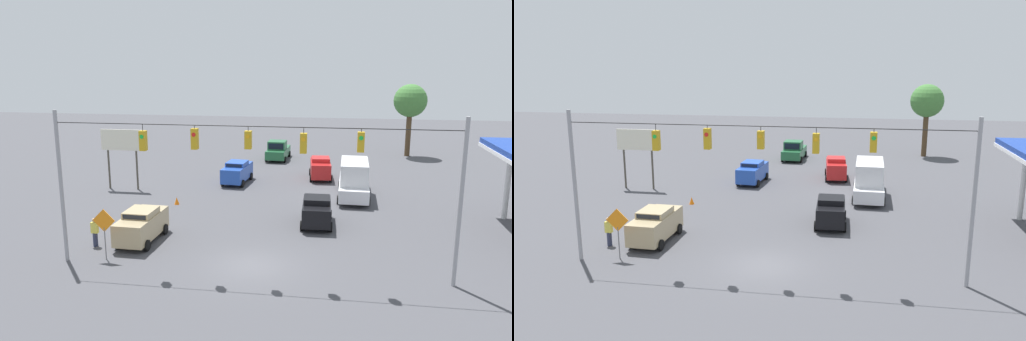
% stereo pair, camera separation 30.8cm
% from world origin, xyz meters
% --- Properties ---
extents(ground_plane, '(140.00, 140.00, 0.00)m').
position_xyz_m(ground_plane, '(0.00, 0.00, 0.00)').
color(ground_plane, '#47474C').
extents(overhead_signal_span, '(20.18, 0.38, 8.15)m').
position_xyz_m(overhead_signal_span, '(0.05, 0.84, 5.39)').
color(overhead_signal_span, '#939399').
rests_on(overhead_signal_span, ground_plane).
extents(pickup_truck_green_withflow_deep, '(2.42, 5.16, 2.12)m').
position_xyz_m(pickup_truck_green_withflow_deep, '(1.93, -28.83, 0.98)').
color(pickup_truck_green_withflow_deep, '#236038').
rests_on(pickup_truck_green_withflow_deep, ground_plane).
extents(sedan_tan_parked_shoulder, '(2.10, 4.43, 1.97)m').
position_xyz_m(sedan_tan_parked_shoulder, '(7.07, -2.57, 1.03)').
color(sedan_tan_parked_shoulder, tan).
rests_on(sedan_tan_parked_shoulder, ground_plane).
extents(sedan_red_oncoming_deep, '(2.19, 4.25, 1.98)m').
position_xyz_m(sedan_red_oncoming_deep, '(-2.92, -20.51, 1.03)').
color(sedan_red_oncoming_deep, red).
rests_on(sedan_red_oncoming_deep, ground_plane).
extents(sedan_black_crossing_near, '(2.11, 3.99, 1.89)m').
position_xyz_m(sedan_black_crossing_near, '(-3.11, -7.27, 0.98)').
color(sedan_black_crossing_near, black).
rests_on(sedan_black_crossing_near, ground_plane).
extents(sedan_blue_withflow_far, '(2.29, 4.49, 1.92)m').
position_xyz_m(sedan_blue_withflow_far, '(4.27, -17.75, 1.00)').
color(sedan_blue_withflow_far, '#234CB2').
rests_on(sedan_blue_withflow_far, ground_plane).
extents(box_truck_white_oncoming_far, '(2.59, 7.08, 2.96)m').
position_xyz_m(box_truck_white_oncoming_far, '(-5.73, -14.54, 1.46)').
color(box_truck_white_oncoming_far, silver).
rests_on(box_truck_white_oncoming_far, ground_plane).
extents(traffic_cone_nearest, '(0.38, 0.38, 0.55)m').
position_xyz_m(traffic_cone_nearest, '(7.29, -1.90, 0.28)').
color(traffic_cone_nearest, orange).
rests_on(traffic_cone_nearest, ground_plane).
extents(traffic_cone_second, '(0.38, 0.38, 0.55)m').
position_xyz_m(traffic_cone_second, '(7.27, -4.87, 0.28)').
color(traffic_cone_second, orange).
rests_on(traffic_cone_second, ground_plane).
extents(traffic_cone_third, '(0.38, 0.38, 0.55)m').
position_xyz_m(traffic_cone_third, '(7.34, -7.42, 0.28)').
color(traffic_cone_third, orange).
rests_on(traffic_cone_third, ground_plane).
extents(traffic_cone_fourth, '(0.38, 0.38, 0.55)m').
position_xyz_m(traffic_cone_fourth, '(7.44, -10.39, 0.28)').
color(traffic_cone_fourth, orange).
rests_on(traffic_cone_fourth, ground_plane).
extents(roadside_billboard, '(3.54, 0.16, 5.03)m').
position_xyz_m(roadside_billboard, '(13.29, -14.19, 3.69)').
color(roadside_billboard, '#4C473D').
rests_on(roadside_billboard, ground_plane).
extents(work_zone_sign, '(1.27, 0.06, 2.84)m').
position_xyz_m(work_zone_sign, '(7.97, 0.38, 1.99)').
color(work_zone_sign, slate).
rests_on(work_zone_sign, ground_plane).
extents(pedestrian, '(0.40, 0.28, 1.71)m').
position_xyz_m(pedestrian, '(9.44, -1.35, 0.86)').
color(pedestrian, '#2D334C').
rests_on(pedestrian, ground_plane).
extents(tree_horizon_left, '(3.64, 3.64, 8.04)m').
position_xyz_m(tree_horizon_left, '(-12.27, -33.22, 6.10)').
color(tree_horizon_left, '#4C3823').
rests_on(tree_horizon_left, ground_plane).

